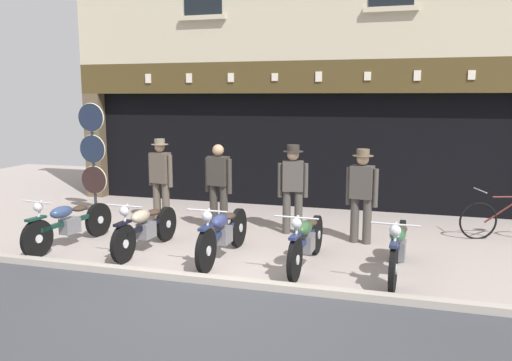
{
  "coord_description": "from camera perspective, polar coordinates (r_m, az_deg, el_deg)",
  "views": [
    {
      "loc": [
        2.36,
        -6.23,
        2.52
      ],
      "look_at": [
        -0.26,
        2.76,
        1.0
      ],
      "focal_mm": 36.22,
      "sensor_mm": 36.0,
      "label": 1
    }
  ],
  "objects": [
    {
      "name": "motorcycle_center_left",
      "position": [
        8.69,
        -12.12,
        -5.04
      ],
      "size": [
        0.62,
        1.93,
        0.9
      ],
      "rotation": [
        0.0,
        0.0,
        3.09
      ],
      "color": "black",
      "rests_on": "ground"
    },
    {
      "name": "salesman_left",
      "position": [
        10.39,
        -10.48,
        0.35
      ],
      "size": [
        0.55,
        0.33,
        1.71
      ],
      "rotation": [
        0.0,
        0.0,
        2.96
      ],
      "color": "brown",
      "rests_on": "ground"
    },
    {
      "name": "ground",
      "position": [
        6.3,
        -7.53,
        -14.87
      ],
      "size": [
        22.82,
        22.0,
        0.18
      ],
      "color": "#A0938D"
    },
    {
      "name": "advert_board_far",
      "position": [
        11.72,
        22.03,
        3.99
      ],
      "size": [
        0.66,
        0.03,
        1.0
      ],
      "color": "silver"
    },
    {
      "name": "motorcycle_left",
      "position": [
        9.34,
        -20.0,
        -4.39
      ],
      "size": [
        0.62,
        2.01,
        0.91
      ],
      "rotation": [
        0.0,
        0.0,
        3.0
      ],
      "color": "black",
      "rests_on": "ground"
    },
    {
      "name": "salesman_right",
      "position": [
        9.52,
        4.09,
        -0.44
      ],
      "size": [
        0.55,
        0.37,
        1.66
      ],
      "rotation": [
        0.0,
        0.0,
        3.36
      ],
      "color": "#47423D",
      "rests_on": "ground"
    },
    {
      "name": "tyre_sign_pole",
      "position": [
        11.62,
        -17.59,
        3.2
      ],
      "size": [
        0.62,
        0.06,
        2.4
      ],
      "color": "#232328",
      "rests_on": "ground"
    },
    {
      "name": "assistant_far_right",
      "position": [
        9.06,
        11.61,
        -1.19
      ],
      "size": [
        0.55,
        0.35,
        1.65
      ],
      "rotation": [
        0.0,
        0.0,
        2.95
      ],
      "color": "#47423D",
      "rests_on": "ground"
    },
    {
      "name": "motorcycle_center",
      "position": [
        8.12,
        -3.67,
        -5.73
      ],
      "size": [
        0.62,
        2.05,
        0.93
      ],
      "rotation": [
        0.0,
        0.0,
        3.12
      ],
      "color": "black",
      "rests_on": "ground"
    },
    {
      "name": "shop_facade",
      "position": [
        13.43,
        6.15,
        6.11
      ],
      "size": [
        11.12,
        4.42,
        6.83
      ],
      "color": "black",
      "rests_on": "ground"
    },
    {
      "name": "shopkeeper_center",
      "position": [
        9.66,
        -4.16,
        -0.35
      ],
      "size": [
        0.55,
        0.28,
        1.66
      ],
      "rotation": [
        0.0,
        0.0,
        2.97
      ],
      "color": "#38332D",
      "rests_on": "ground"
    },
    {
      "name": "motorcycle_center_right",
      "position": [
        7.77,
        5.57,
        -6.52
      ],
      "size": [
        0.62,
        2.01,
        0.91
      ],
      "rotation": [
        0.0,
        0.0,
        3.1
      ],
      "color": "black",
      "rests_on": "ground"
    },
    {
      "name": "leaning_bicycle",
      "position": [
        10.29,
        25.98,
        -3.82
      ],
      "size": [
        1.64,
        0.66,
        0.93
      ],
      "rotation": [
        0.0,
        0.0,
        1.87
      ],
      "color": "black",
      "rests_on": "ground"
    },
    {
      "name": "motorcycle_right",
      "position": [
        7.64,
        15.42,
        -7.07
      ],
      "size": [
        0.62,
        2.07,
        0.92
      ],
      "rotation": [
        0.0,
        0.0,
        3.08
      ],
      "color": "black",
      "rests_on": "ground"
    },
    {
      "name": "advert_board_near",
      "position": [
        11.66,
        17.15,
        4.46
      ],
      "size": [
        0.67,
        0.03,
        0.97
      ],
      "color": "silver"
    }
  ]
}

